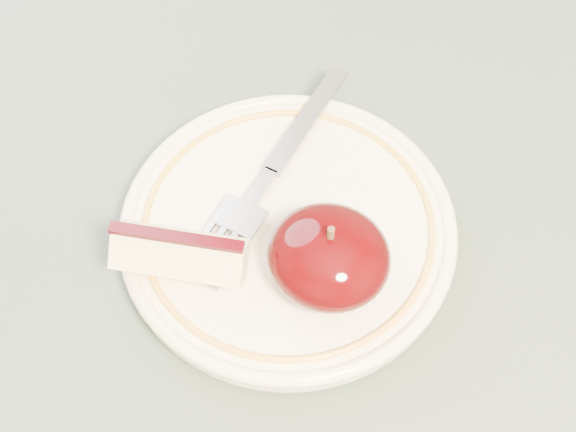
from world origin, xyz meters
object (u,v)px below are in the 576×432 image
at_px(plate, 288,229).
at_px(fork, 270,173).
at_px(table, 267,324).
at_px(apple_half, 329,257).

bearing_deg(plate, fork, 132.27).
relative_size(table, fork, 5.01).
xyz_separation_m(apple_half, fork, (-0.06, 0.05, -0.02)).
xyz_separation_m(plate, fork, (-0.02, 0.03, 0.01)).
bearing_deg(table, fork, 110.47).
distance_m(apple_half, fork, 0.08).
relative_size(apple_half, fork, 0.38).
bearing_deg(apple_half, plate, 148.18).
distance_m(table, fork, 0.12).
relative_size(plate, fork, 1.12).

